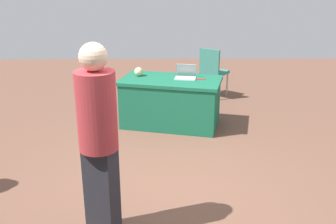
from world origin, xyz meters
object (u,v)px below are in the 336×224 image
chair_aisle (213,69)px  laptop_silver (186,76)px  table_foreground (171,102)px  person_attendee_standing (99,134)px  yarn_ball (139,72)px  scissors_red (200,79)px

chair_aisle → laptop_silver: (0.60, 1.40, 0.24)m
chair_aisle → laptop_silver: chair_aisle is taller
table_foreground → person_attendee_standing: 2.92m
laptop_silver → yarn_ball: (0.74, -0.14, 0.03)m
person_attendee_standing → laptop_silver: size_ratio=5.04×
laptop_silver → scissors_red: 0.24m
table_foreground → chair_aisle: chair_aisle is taller
laptop_silver → yarn_ball: size_ratio=2.57×
person_attendee_standing → scissors_red: bearing=-86.9°
chair_aisle → person_attendee_standing: size_ratio=0.54×
yarn_ball → scissors_red: 0.99m
person_attendee_standing → laptop_silver: (-0.91, -2.82, -0.22)m
chair_aisle → scissors_red: (0.38, 1.47, 0.20)m
yarn_ball → scissors_red: (-0.96, 0.22, -0.07)m
table_foreground → yarn_ball: yarn_ball is taller
person_attendee_standing → yarn_ball: size_ratio=12.95×
chair_aisle → scissors_red: bearing=-67.1°
scissors_red → chair_aisle: bearing=-114.8°
person_attendee_standing → table_foreground: bearing=-78.2°
laptop_silver → scissors_red: (-0.22, 0.08, -0.04)m
table_foreground → scissors_red: 0.59m
yarn_ball → table_foreground: bearing=158.6°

